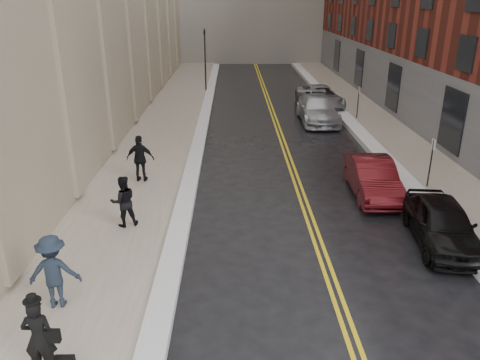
{
  "coord_description": "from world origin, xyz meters",
  "views": [
    {
      "loc": [
        -0.33,
        -10.21,
        7.64
      ],
      "look_at": [
        -0.08,
        5.17,
        1.6
      ],
      "focal_mm": 35.0,
      "sensor_mm": 36.0,
      "label": 1
    }
  ],
  "objects_px": {
    "car_silver_near": "(317,109)",
    "pedestrian_main": "(39,338)",
    "car_silver_far": "(320,97)",
    "car_black": "(442,223)",
    "car_maroon": "(372,178)",
    "pedestrian_c": "(140,159)",
    "pedestrian_b": "(54,272)",
    "pedestrian_a": "(123,201)"
  },
  "relations": [
    {
      "from": "pedestrian_main",
      "to": "pedestrian_c",
      "type": "relative_size",
      "value": 0.9
    },
    {
      "from": "pedestrian_b",
      "to": "pedestrian_c",
      "type": "xyz_separation_m",
      "value": [
        0.59,
        8.82,
        0.02
      ]
    },
    {
      "from": "car_black",
      "to": "pedestrian_c",
      "type": "bearing_deg",
      "value": 159.33
    },
    {
      "from": "car_silver_far",
      "to": "pedestrian_main",
      "type": "height_order",
      "value": "pedestrian_main"
    },
    {
      "from": "car_silver_near",
      "to": "pedestrian_c",
      "type": "height_order",
      "value": "pedestrian_c"
    },
    {
      "from": "pedestrian_c",
      "to": "car_silver_near",
      "type": "bearing_deg",
      "value": -126.87
    },
    {
      "from": "car_maroon",
      "to": "pedestrian_b",
      "type": "bearing_deg",
      "value": -141.97
    },
    {
      "from": "pedestrian_main",
      "to": "pedestrian_c",
      "type": "height_order",
      "value": "pedestrian_c"
    },
    {
      "from": "car_maroon",
      "to": "pedestrian_a",
      "type": "relative_size",
      "value": 2.5
    },
    {
      "from": "pedestrian_a",
      "to": "car_silver_far",
      "type": "bearing_deg",
      "value": -139.63
    },
    {
      "from": "car_silver_far",
      "to": "pedestrian_a",
      "type": "height_order",
      "value": "pedestrian_a"
    },
    {
      "from": "car_maroon",
      "to": "car_silver_far",
      "type": "distance_m",
      "value": 16.24
    },
    {
      "from": "pedestrian_main",
      "to": "pedestrian_a",
      "type": "height_order",
      "value": "pedestrian_a"
    },
    {
      "from": "car_silver_far",
      "to": "pedestrian_c",
      "type": "xyz_separation_m",
      "value": [
        -10.36,
        -14.87,
        0.37
      ]
    },
    {
      "from": "pedestrian_b",
      "to": "pedestrian_c",
      "type": "height_order",
      "value": "pedestrian_c"
    },
    {
      "from": "car_silver_near",
      "to": "car_maroon",
      "type": "bearing_deg",
      "value": -89.32
    },
    {
      "from": "car_black",
      "to": "pedestrian_b",
      "type": "distance_m",
      "value": 11.87
    },
    {
      "from": "car_silver_near",
      "to": "car_silver_far",
      "type": "xyz_separation_m",
      "value": [
        0.87,
        4.07,
        -0.03
      ]
    },
    {
      "from": "car_maroon",
      "to": "car_silver_near",
      "type": "distance_m",
      "value": 12.16
    },
    {
      "from": "car_maroon",
      "to": "car_silver_near",
      "type": "relative_size",
      "value": 0.81
    },
    {
      "from": "pedestrian_b",
      "to": "car_black",
      "type": "bearing_deg",
      "value": -169.43
    },
    {
      "from": "car_silver_near",
      "to": "pedestrian_a",
      "type": "relative_size",
      "value": 3.1
    },
    {
      "from": "car_black",
      "to": "car_silver_near",
      "type": "distance_m",
      "value": 16.34
    },
    {
      "from": "car_silver_near",
      "to": "pedestrian_a",
      "type": "height_order",
      "value": "pedestrian_a"
    },
    {
      "from": "car_maroon",
      "to": "car_silver_near",
      "type": "height_order",
      "value": "car_silver_near"
    },
    {
      "from": "car_silver_far",
      "to": "pedestrian_c",
      "type": "height_order",
      "value": "pedestrian_c"
    },
    {
      "from": "pedestrian_c",
      "to": "car_maroon",
      "type": "bearing_deg",
      "value": 176.48
    },
    {
      "from": "car_maroon",
      "to": "car_silver_near",
      "type": "bearing_deg",
      "value": 92.8
    },
    {
      "from": "car_black",
      "to": "pedestrian_c",
      "type": "xyz_separation_m",
      "value": [
        -10.79,
        5.49,
        0.41
      ]
    },
    {
      "from": "car_silver_far",
      "to": "pedestrian_main",
      "type": "xyz_separation_m",
      "value": [
        -10.43,
        -26.07,
        0.26
      ]
    },
    {
      "from": "car_silver_near",
      "to": "pedestrian_b",
      "type": "bearing_deg",
      "value": -117.35
    },
    {
      "from": "car_silver_near",
      "to": "pedestrian_main",
      "type": "xyz_separation_m",
      "value": [
        -9.57,
        -22.0,
        0.24
      ]
    },
    {
      "from": "car_silver_far",
      "to": "pedestrian_b",
      "type": "bearing_deg",
      "value": -120.07
    },
    {
      "from": "pedestrian_a",
      "to": "car_maroon",
      "type": "bearing_deg",
      "value": 175.49
    },
    {
      "from": "pedestrian_main",
      "to": "pedestrian_c",
      "type": "bearing_deg",
      "value": -94.38
    },
    {
      "from": "car_black",
      "to": "car_maroon",
      "type": "bearing_deg",
      "value": 111.42
    },
    {
      "from": "car_black",
      "to": "car_maroon",
      "type": "xyz_separation_m",
      "value": [
        -1.12,
        4.13,
        0.0
      ]
    },
    {
      "from": "pedestrian_c",
      "to": "car_black",
      "type": "bearing_deg",
      "value": 157.5
    },
    {
      "from": "car_silver_near",
      "to": "car_silver_far",
      "type": "bearing_deg",
      "value": 77.85
    },
    {
      "from": "car_maroon",
      "to": "pedestrian_b",
      "type": "relative_size",
      "value": 2.29
    },
    {
      "from": "car_maroon",
      "to": "pedestrian_main",
      "type": "bearing_deg",
      "value": -132.73
    },
    {
      "from": "pedestrian_main",
      "to": "pedestrian_b",
      "type": "height_order",
      "value": "pedestrian_b"
    }
  ]
}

